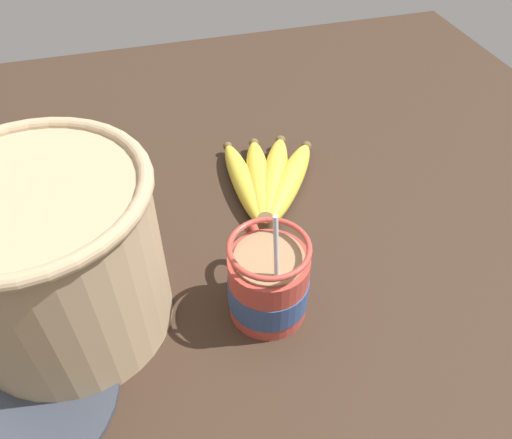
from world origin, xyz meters
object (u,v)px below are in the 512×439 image
(coffee_mug, at_px, (268,283))
(banana_bunch, at_px, (268,181))
(small_plate, at_px, (16,398))
(woven_basket, at_px, (53,256))

(coffee_mug, relative_size, banana_bunch, 0.77)
(banana_bunch, xyz_separation_m, small_plate, (-0.23, 0.33, -0.01))
(coffee_mug, distance_m, small_plate, 0.27)
(woven_basket, xyz_separation_m, small_plate, (-0.08, 0.06, -0.10))
(coffee_mug, height_order, small_plate, coffee_mug)
(coffee_mug, relative_size, small_plate, 0.80)
(banana_bunch, height_order, small_plate, banana_bunch)
(coffee_mug, xyz_separation_m, small_plate, (-0.04, 0.27, -0.04))
(woven_basket, distance_m, small_plate, 0.14)
(woven_basket, height_order, small_plate, woven_basket)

